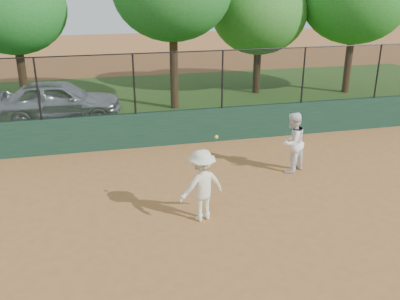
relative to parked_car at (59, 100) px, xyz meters
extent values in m
plane|color=#A86836|center=(3.20, -9.82, -0.83)|extent=(80.00, 80.00, 0.00)
cube|color=#1B3C2A|center=(3.20, -3.82, -0.23)|extent=(26.00, 0.20, 1.20)
cube|color=#295219|center=(3.20, 2.18, -0.83)|extent=(36.00, 12.00, 0.01)
imported|color=silver|center=(0.00, 0.00, 0.00)|extent=(5.04, 2.39, 1.66)
imported|color=white|center=(6.96, -6.94, 0.08)|extent=(1.11, 1.04, 1.82)
imported|color=#E9E9C6|center=(3.70, -9.07, 0.05)|extent=(1.28, 0.96, 1.77)
sphere|color=#EBF436|center=(3.99, -9.25, 1.29)|extent=(0.08, 0.08, 0.08)
cube|color=black|center=(3.20, -3.82, 1.37)|extent=(26.00, 0.02, 2.00)
cylinder|color=black|center=(3.20, -3.82, 2.35)|extent=(26.00, 0.04, 0.04)
cylinder|color=black|center=(-0.30, -3.82, 1.37)|extent=(0.06, 0.06, 2.00)
cylinder|color=black|center=(2.70, -3.82, 1.37)|extent=(0.06, 0.06, 2.00)
cylinder|color=black|center=(5.70, -3.82, 1.37)|extent=(0.06, 0.06, 2.00)
cylinder|color=black|center=(8.70, -3.82, 1.37)|extent=(0.06, 0.06, 2.00)
cylinder|color=black|center=(11.70, -3.82, 1.37)|extent=(0.06, 0.06, 2.00)
cylinder|color=#3E2A15|center=(-1.60, 2.47, 0.44)|extent=(0.36, 0.36, 2.54)
ellipsoid|color=#1C6320|center=(-1.60, 2.47, 3.41)|extent=(4.41, 4.01, 3.81)
cylinder|color=#49301A|center=(4.86, 0.76, 0.73)|extent=(0.36, 0.36, 3.13)
cylinder|color=#372412|center=(9.38, 2.61, 0.24)|extent=(0.36, 0.36, 2.13)
ellipsoid|color=#326F24|center=(9.38, 2.61, 3.09)|extent=(4.62, 4.20, 3.99)
cylinder|color=#4C2E1B|center=(13.83, 1.62, 0.49)|extent=(0.36, 0.36, 2.64)
camera|label=1|loc=(1.44, -18.25, 4.60)|focal=40.00mm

